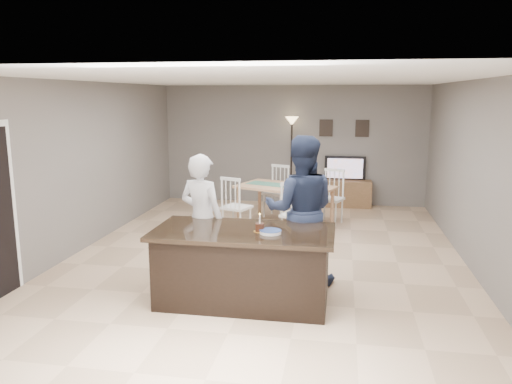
% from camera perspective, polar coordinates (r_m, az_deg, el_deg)
% --- Properties ---
extents(floor, '(8.00, 8.00, 0.00)m').
position_cam_1_polar(floor, '(7.91, 1.17, -7.23)').
color(floor, tan).
rests_on(floor, ground).
extents(room_shell, '(8.00, 8.00, 8.00)m').
position_cam_1_polar(room_shell, '(7.55, 1.22, 4.94)').
color(room_shell, slate).
rests_on(room_shell, floor).
extents(kitchen_island, '(2.15, 1.10, 0.90)m').
position_cam_1_polar(kitchen_island, '(6.08, -1.41, -8.39)').
color(kitchen_island, black).
rests_on(kitchen_island, floor).
extents(tv_console, '(1.20, 0.40, 0.60)m').
position_cam_1_polar(tv_console, '(11.40, 10.04, -0.16)').
color(tv_console, brown).
rests_on(tv_console, floor).
extents(television, '(0.91, 0.12, 0.53)m').
position_cam_1_polar(television, '(11.38, 10.13, 2.69)').
color(television, black).
rests_on(television, tv_console).
extents(tv_screen_glow, '(0.78, 0.00, 0.78)m').
position_cam_1_polar(tv_screen_glow, '(11.30, 10.14, 2.67)').
color(tv_screen_glow, orange).
rests_on(tv_screen_glow, tv_console).
extents(picture_frames, '(1.10, 0.02, 0.38)m').
position_cam_1_polar(picture_frames, '(11.42, 10.03, 7.20)').
color(picture_frames, black).
rests_on(picture_frames, room_shell).
extents(woman, '(0.73, 0.60, 1.73)m').
position_cam_1_polar(woman, '(6.63, -6.20, -3.09)').
color(woman, silver).
rests_on(woman, floor).
extents(man, '(1.00, 0.80, 1.97)m').
position_cam_1_polar(man, '(6.60, 5.11, -2.08)').
color(man, '#1A223A').
rests_on(man, floor).
extents(birthday_cake, '(0.14, 0.14, 0.22)m').
position_cam_1_polar(birthday_cake, '(5.86, 0.43, -4.05)').
color(birthday_cake, gold).
rests_on(birthday_cake, kitchen_island).
extents(plate_stack, '(0.26, 0.26, 0.04)m').
position_cam_1_polar(plate_stack, '(5.79, 1.66, -4.57)').
color(plate_stack, white).
rests_on(plate_stack, kitchen_island).
extents(dining_table, '(2.22, 2.40, 1.06)m').
position_cam_1_polar(dining_table, '(9.32, 3.36, -0.15)').
color(dining_table, tan).
rests_on(dining_table, floor).
extents(floor_lamp, '(0.30, 0.30, 2.01)m').
position_cam_1_polar(floor_lamp, '(11.31, 4.10, 6.31)').
color(floor_lamp, black).
rests_on(floor_lamp, floor).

